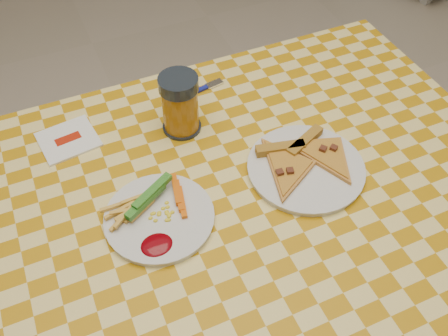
# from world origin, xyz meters

# --- Properties ---
(table) EXTENTS (1.28, 0.88, 0.76)m
(table) POSITION_xyz_m (0.00, 0.00, 0.68)
(table) COLOR white
(table) RESTS_ON ground
(plate_left) EXTENTS (0.28, 0.28, 0.01)m
(plate_left) POSITION_xyz_m (-0.15, -0.00, 0.76)
(plate_left) COLOR silver
(plate_left) RESTS_ON table
(plate_right) EXTENTS (0.33, 0.33, 0.01)m
(plate_right) POSITION_xyz_m (0.18, -0.00, 0.76)
(plate_right) COLOR silver
(plate_right) RESTS_ON table
(fries_veggies) EXTENTS (0.19, 0.17, 0.04)m
(fries_veggies) POSITION_xyz_m (-0.15, 0.01, 0.78)
(fries_veggies) COLOR #F5A54E
(fries_veggies) RESTS_ON plate_left
(pizza_slices) EXTENTS (0.28, 0.24, 0.02)m
(pizza_slices) POSITION_xyz_m (0.19, 0.01, 0.78)
(pizza_slices) COLOR #C8763D
(pizza_slices) RESTS_ON plate_right
(drink_glass) EXTENTS (0.09, 0.09, 0.15)m
(drink_glass) POSITION_xyz_m (-0.01, 0.23, 0.83)
(drink_glass) COLOR black
(drink_glass) RESTS_ON table
(napkin) EXTENTS (0.14, 0.13, 0.01)m
(napkin) POSITION_xyz_m (-0.26, 0.29, 0.76)
(napkin) COLOR white
(napkin) RESTS_ON table
(fork) EXTENTS (0.15, 0.04, 0.01)m
(fork) POSITION_xyz_m (0.07, 0.33, 0.76)
(fork) COLOR navy
(fork) RESTS_ON table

